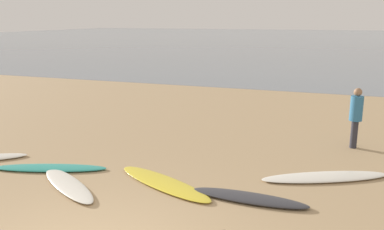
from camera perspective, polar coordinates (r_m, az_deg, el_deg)
ground_plane at (r=14.72m, az=7.33°, el=0.18°), size 120.00×120.00×0.20m
ocean_water at (r=68.70m, az=17.41°, el=10.06°), size 140.00×100.00×0.01m
surfboard_1 at (r=9.54m, az=-19.10°, el=-6.95°), size 2.51×1.23×0.08m
surfboard_2 at (r=8.50m, az=-16.82°, el=-9.24°), size 2.06×1.59×0.09m
surfboard_3 at (r=8.27m, az=-3.96°, el=-9.38°), size 2.54×1.62×0.07m
surfboard_4 at (r=7.66m, az=7.89°, el=-11.31°), size 2.17×0.54×0.10m
surfboard_5 at (r=8.97m, az=17.99°, el=-8.17°), size 2.67×1.73×0.07m
person_1 at (r=11.04m, az=21.81°, el=0.26°), size 0.31×0.31×1.54m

